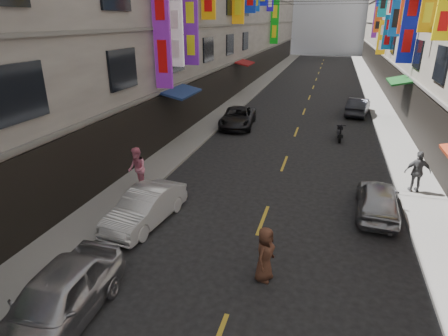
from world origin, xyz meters
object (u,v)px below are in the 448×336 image
Objects in this scene: car_left_mid at (145,207)px; pedestrian_crossing at (265,254)px; car_left_far at (238,117)px; pedestrian_rfar at (418,172)px; car_right_far at (358,106)px; car_left_near at (57,300)px; pedestrian_lfar at (137,169)px; scooter_far_right at (340,133)px; car_right_mid at (378,199)px.

pedestrian_crossing is (4.63, -1.93, 0.18)m from car_left_mid.
car_left_far is 2.59× the size of pedestrian_rfar.
car_left_mid is at bearing 80.92° from pedestrian_crossing.
car_left_mid is 20.87m from car_right_far.
pedestrian_lfar reaches higher than car_left_near.
pedestrian_lfar is at bearing -103.39° from car_left_far.
pedestrian_rfar reaches higher than car_left_near.
car_left_far is at bearing -12.59° from scooter_far_right.
car_left_far reaches higher than car_right_mid.
car_left_mid reaches higher than car_right_mid.
car_right_far is at bearing 4.55° from pedestrian_crossing.
pedestrian_rfar is (1.68, -14.01, 0.33)m from car_right_far.
car_left_near reaches higher than car_left_far.
car_left_mid is 5.02m from pedestrian_crossing.
car_left_far is at bearing 30.21° from pedestrian_crossing.
car_left_near is 4.96m from car_left_mid.
car_left_near is at bearing 67.46° from scooter_far_right.
car_right_far is (8.00, 5.71, 0.03)m from car_left_far.
car_left_near is 13.92m from pedestrian_rfar.
car_left_near is 1.11× the size of car_left_mid.
car_left_far is 11.37m from pedestrian_lfar.
pedestrian_crossing is at bearing 14.53° from pedestrian_lfar.
pedestrian_crossing is at bearing -15.64° from car_left_mid.
pedestrian_crossing is at bearing 90.29° from car_right_far.
car_left_near is at bearing 38.52° from pedestrian_rfar.
car_left_near is at bearing -27.15° from pedestrian_lfar.
car_right_far is at bearing 29.91° from car_left_far.
car_left_far is (-0.25, 18.52, -0.08)m from car_left_near.
pedestrian_crossing reaches higher than car_left_near.
car_right_mid is at bearing 99.32° from car_right_far.
car_right_far reaches higher than scooter_far_right.
pedestrian_crossing is at bearing -79.00° from car_left_far.
car_left_far is (0.00, 13.57, 0.01)m from car_left_mid.
pedestrian_rfar reaches higher than car_right_far.
car_left_far is 2.82× the size of pedestrian_crossing.
car_right_mid is (7.75, 7.90, -0.09)m from car_left_near.
pedestrian_lfar is at bearing 130.60° from car_left_mid.
car_left_mid is 11.03m from pedestrian_rfar.
pedestrian_rfar is at bearing -46.20° from car_left_far.
pedestrian_rfar reaches higher than scooter_far_right.
car_left_mid is at bearing 23.10° from car_right_mid.
car_right_far is at bearing -102.90° from scooter_far_right.
scooter_far_right is at bearing 68.58° from car_left_mid.
car_left_near is at bearing -94.87° from car_left_far.
pedestrian_rfar is at bearing 35.59° from car_left_mid.
car_left_far is 9.83m from car_right_far.
car_left_far is 16.18m from pedestrian_crossing.
car_left_near is at bearing -80.14° from car_left_mid.
car_right_mid is at bearing 45.31° from pedestrian_rfar.
car_left_mid is 2.16× the size of pedestrian_rfar.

